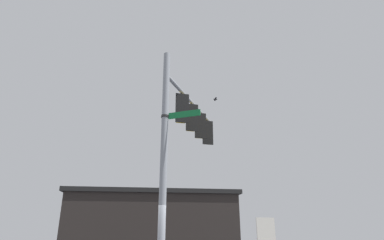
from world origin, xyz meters
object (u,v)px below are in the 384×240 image
Objects in this scene: traffic_light_nearest_pole at (181,109)px; traffic_light_mid_outer at (199,127)px; traffic_light_mid_inner at (191,119)px; bird_flying at (215,99)px; traffic_light_arm_end at (207,134)px; street_name_sign at (176,115)px.

traffic_light_mid_outer is at bearing 55.91° from traffic_light_nearest_pole.
traffic_light_mid_inner and traffic_light_mid_outer have the same top height.
traffic_light_arm_end is at bearing -120.22° from bird_flying.
traffic_light_mid_outer is (1.29, 1.90, 0.00)m from traffic_light_nearest_pole.
bird_flying reaches higher than traffic_light_mid_outer.
traffic_light_nearest_pole is 3.18× the size of bird_flying.
traffic_light_mid_inner is 1.00× the size of traffic_light_arm_end.
bird_flying is at bearing 57.54° from traffic_light_nearest_pole.
traffic_light_nearest_pole is at bearing 71.01° from street_name_sign.
street_name_sign is at bearing -117.95° from traffic_light_mid_outer.
traffic_light_arm_end is (1.29, 1.90, 0.00)m from traffic_light_mid_inner.
traffic_light_nearest_pole is 6.63m from bird_flying.
traffic_light_arm_end is at bearing 55.91° from traffic_light_mid_inner.
bird_flying reaches higher than traffic_light_mid_inner.
traffic_light_mid_inner is 2.83m from street_name_sign.
bird_flying is at bearing 58.56° from traffic_light_mid_outer.
traffic_light_arm_end is 3.18× the size of bird_flying.
street_name_sign is at bearing -119.36° from traffic_light_arm_end.
traffic_light_nearest_pole is 3.45m from traffic_light_arm_end.
traffic_light_mid_inner reaches higher than street_name_sign.
traffic_light_mid_inner is 2.30m from traffic_light_arm_end.
traffic_light_mid_outer is 3.18× the size of bird_flying.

